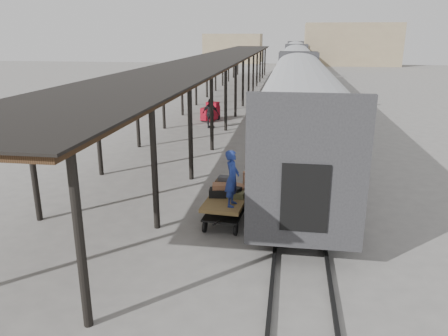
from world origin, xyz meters
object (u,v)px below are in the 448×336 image
baggage_cart (227,203)px  luggage_tug (211,112)px  porter (232,178)px  pedestrian (211,113)px

baggage_cart → luggage_tug: luggage_tug is taller
luggage_tug → porter: (3.99, -18.02, 1.16)m
baggage_cart → porter: (0.25, -0.65, 1.10)m
luggage_tug → porter: size_ratio=0.93×
pedestrian → luggage_tug: bearing=-64.1°
porter → pedestrian: size_ratio=0.91×
porter → luggage_tug: bearing=18.2°
baggage_cart → pedestrian: size_ratio=1.27×
luggage_tug → pedestrian: 2.70m
baggage_cart → porter: 1.30m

